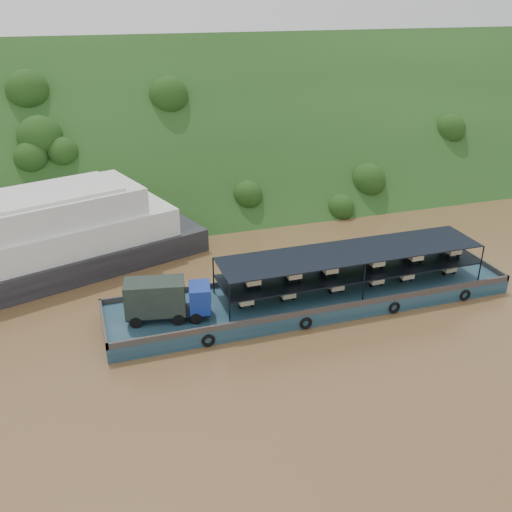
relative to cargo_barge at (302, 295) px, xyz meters
name	(u,v)px	position (x,y,z in m)	size (l,w,h in m)	color
ground	(288,300)	(-0.64, 1.46, -1.13)	(160.00, 160.00, 0.00)	brown
hillside	(198,182)	(-0.64, 37.46, -1.13)	(140.00, 28.00, 28.00)	#183212
cargo_barge	(302,295)	(0.00, 0.00, 0.00)	(35.00, 7.18, 4.54)	#122F41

